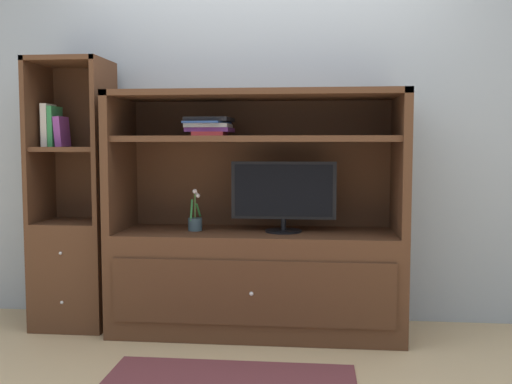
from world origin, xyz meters
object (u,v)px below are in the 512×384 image
(potted_plant, at_px, (195,221))
(upright_book_row, at_px, (55,128))
(bookshelf_tall, at_px, (75,238))
(media_console, at_px, (257,256))
(tv_monitor, at_px, (284,194))
(magazine_stack, at_px, (209,127))

(potted_plant, xyz_separation_m, upright_book_row, (-0.91, 0.01, 0.59))
(potted_plant, xyz_separation_m, bookshelf_tall, (-0.79, 0.02, -0.12))
(media_console, relative_size, tv_monitor, 2.77)
(media_console, distance_m, tv_monitor, 0.42)
(tv_monitor, height_order, magazine_stack, magazine_stack)
(media_console, relative_size, bookshelf_tall, 1.05)
(magazine_stack, relative_size, bookshelf_tall, 0.21)
(magazine_stack, distance_m, bookshelf_tall, 1.14)
(tv_monitor, height_order, upright_book_row, upright_book_row)
(tv_monitor, bearing_deg, magazine_stack, 178.04)
(bookshelf_tall, bearing_deg, tv_monitor, -0.74)
(potted_plant, bearing_deg, bookshelf_tall, 178.69)
(upright_book_row, bearing_deg, tv_monitor, -0.35)
(media_console, bearing_deg, magazine_stack, 179.80)
(media_console, distance_m, magazine_stack, 0.86)
(upright_book_row, bearing_deg, media_console, 0.26)
(tv_monitor, xyz_separation_m, potted_plant, (-0.55, -0.00, -0.18))
(tv_monitor, bearing_deg, upright_book_row, 179.65)
(potted_plant, height_order, magazine_stack, magazine_stack)
(media_console, height_order, potted_plant, media_console)
(media_console, relative_size, magazine_stack, 4.96)
(tv_monitor, bearing_deg, media_console, 174.92)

